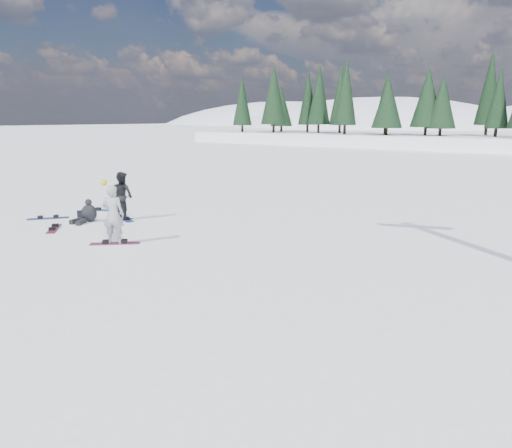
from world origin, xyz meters
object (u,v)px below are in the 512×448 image
(gear_bag, at_px, (83,215))
(seated_rider, at_px, (88,213))
(snowboarder_woman, at_px, (113,214))
(snowboard_loose_b, at_px, (54,229))
(snowboard_loose_a, at_px, (48,218))
(snowboarder_man, at_px, (122,196))
(snowboard_loose_c, at_px, (105,210))

(gear_bag, bearing_deg, seated_rider, -20.02)
(seated_rider, distance_m, gear_bag, 0.77)
(snowboarder_woman, distance_m, snowboard_loose_b, 3.50)
(snowboard_loose_a, bearing_deg, snowboard_loose_b, -79.03)
(snowboarder_woman, relative_size, gear_bag, 4.40)
(snowboarder_man, height_order, gear_bag, snowboarder_man)
(snowboarder_woman, height_order, snowboarder_man, snowboarder_woman)
(snowboarder_woman, height_order, gear_bag, snowboarder_woman)
(snowboarder_woman, bearing_deg, snowboard_loose_a, -39.74)
(seated_rider, bearing_deg, snowboarder_man, 38.89)
(snowboarder_man, xyz_separation_m, gear_bag, (-1.32, -0.86, -0.76))
(snowboarder_man, relative_size, snowboard_loose_a, 1.21)
(gear_bag, bearing_deg, snowboard_loose_b, -64.24)
(snowboarder_woman, distance_m, snowboarder_man, 3.86)
(snowboarder_woman, relative_size, snowboarder_man, 1.09)
(seated_rider, bearing_deg, snowboard_loose_a, 177.02)
(snowboard_loose_c, bearing_deg, snowboarder_woman, -63.34)
(gear_bag, height_order, snowboard_loose_b, gear_bag)
(snowboarder_woman, xyz_separation_m, gear_bag, (-4.21, 1.69, -0.78))
(snowboard_loose_b, xyz_separation_m, snowboard_loose_a, (-1.86, 0.86, 0.00))
(seated_rider, xyz_separation_m, snowboard_loose_a, (-1.73, -0.60, -0.31))
(seated_rider, relative_size, snowboard_loose_c, 0.74)
(snowboarder_man, distance_m, snowboard_loose_a, 3.04)
(snowboarder_woman, bearing_deg, snowboard_loose_c, -63.39)
(snowboarder_man, bearing_deg, gear_bag, 28.89)
(snowboard_loose_a, xyz_separation_m, snowboard_loose_c, (0.30, 2.34, 0.00))
(snowboarder_woman, height_order, seated_rider, snowboarder_woman)
(seated_rider, bearing_deg, snowboard_loose_b, -107.12)
(snowboard_loose_a, height_order, snowboard_loose_c, same)
(snowboard_loose_a, bearing_deg, snowboard_loose_c, 28.55)
(snowboard_loose_b, distance_m, snowboard_loose_c, 3.56)
(snowboard_loose_b, height_order, snowboard_loose_a, same)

